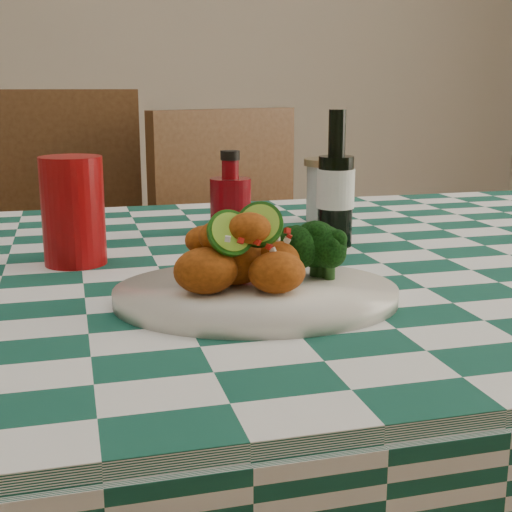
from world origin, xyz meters
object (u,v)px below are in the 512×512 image
object	(u,v)px
mason_jar	(328,191)
wooden_chair_left	(55,308)
red_tumbler	(73,211)
beer_bottle	(336,179)
dining_table	(232,507)
fried_chicken_pile	(247,251)
wooden_chair_right	(272,307)
ketchup_bottle	(230,194)
plate	(256,295)

from	to	relation	value
mason_jar	wooden_chair_left	distance (m)	0.78
red_tumbler	mason_jar	world-z (taller)	red_tumbler
red_tumbler	mason_jar	distance (m)	0.50
beer_bottle	dining_table	bearing A→B (deg)	-161.37
fried_chicken_pile	wooden_chair_left	bearing A→B (deg)	104.43
dining_table	beer_bottle	distance (m)	0.53
fried_chicken_pile	mason_jar	size ratio (longest dim) A/B	1.17
dining_table	mason_jar	size ratio (longest dim) A/B	14.33
dining_table	mason_jar	xyz separation A→B (m)	(0.24, 0.25, 0.45)
dining_table	wooden_chair_right	size ratio (longest dim) A/B	1.71
beer_bottle	wooden_chair_left	bearing A→B (deg)	123.42
dining_table	ketchup_bottle	world-z (taller)	ketchup_bottle
ketchup_bottle	mason_jar	bearing A→B (deg)	21.01
mason_jar	beer_bottle	size ratio (longest dim) A/B	0.55
plate	wooden_chair_right	xyz separation A→B (m)	(0.28, 0.89, -0.31)
plate	beer_bottle	distance (m)	0.34
fried_chicken_pile	wooden_chair_right	world-z (taller)	wooden_chair_right
plate	red_tumbler	size ratio (longest dim) A/B	2.18
beer_bottle	wooden_chair_right	bearing A→B (deg)	82.64
mason_jar	ketchup_bottle	bearing A→B (deg)	-158.99
plate	red_tumbler	world-z (taller)	red_tumbler
wooden_chair_left	beer_bottle	bearing A→B (deg)	-55.94
wooden_chair_right	beer_bottle	bearing A→B (deg)	-120.45
red_tumbler	mason_jar	xyz separation A→B (m)	(0.45, 0.21, -0.02)
plate	wooden_chair_left	distance (m)	1.01
dining_table	fried_chicken_pile	xyz separation A→B (m)	(-0.02, -0.20, 0.45)
fried_chicken_pile	wooden_chair_left	size ratio (longest dim) A/B	0.13
dining_table	red_tumbler	world-z (taller)	red_tumbler
dining_table	plate	distance (m)	0.45
dining_table	wooden_chair_right	distance (m)	0.74
beer_bottle	wooden_chair_left	world-z (taller)	wooden_chair_left
plate	beer_bottle	bearing A→B (deg)	53.08
red_tumbler	wooden_chair_right	bearing A→B (deg)	53.70
red_tumbler	wooden_chair_right	size ratio (longest dim) A/B	0.15
fried_chicken_pile	wooden_chair_right	distance (m)	1.00
ketchup_bottle	wooden_chair_left	xyz separation A→B (m)	(-0.31, 0.56, -0.35)
wooden_chair_right	dining_table	bearing A→B (deg)	-133.96
plate	mason_jar	distance (m)	0.52
dining_table	beer_bottle	bearing A→B (deg)	18.63
mason_jar	wooden_chair_right	size ratio (longest dim) A/B	0.12
fried_chicken_pile	ketchup_bottle	xyz separation A→B (m)	(0.07, 0.37, 0.01)
beer_bottle	mason_jar	bearing A→B (deg)	72.62
fried_chicken_pile	ketchup_bottle	distance (m)	0.38
plate	mason_jar	size ratio (longest dim) A/B	2.83
wooden_chair_left	wooden_chair_right	world-z (taller)	wooden_chair_left
ketchup_bottle	beer_bottle	bearing A→B (deg)	-39.21
fried_chicken_pile	wooden_chair_left	distance (m)	1.02
ketchup_bottle	beer_bottle	world-z (taller)	beer_bottle
plate	beer_bottle	world-z (taller)	beer_bottle
ketchup_bottle	plate	bearing A→B (deg)	-98.40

